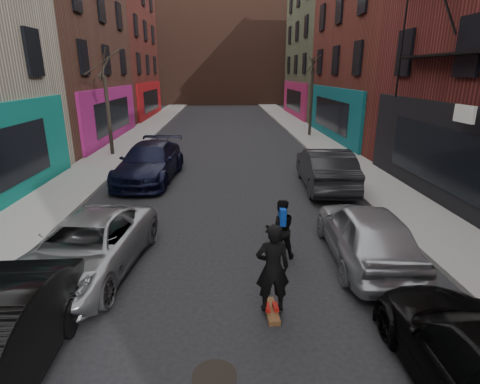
{
  "coord_description": "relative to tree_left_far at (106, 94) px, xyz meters",
  "views": [
    {
      "loc": [
        -0.06,
        -2.76,
        4.46
      ],
      "look_at": [
        0.35,
        6.14,
        1.6
      ],
      "focal_mm": 28.0,
      "sensor_mm": 36.0,
      "label": 1
    }
  ],
  "objects": [
    {
      "name": "skateboard",
      "position": [
        7.03,
        -14.6,
        -3.33
      ],
      "size": [
        0.26,
        0.81,
        0.1
      ],
      "primitive_type": "cube",
      "rotation": [
        0.0,
        0.0,
        0.04
      ],
      "color": "brown",
      "rests_on": "ground"
    },
    {
      "name": "parked_right_far",
      "position": [
        9.59,
        -12.57,
        -2.64
      ],
      "size": [
        1.98,
        4.41,
        1.47
      ],
      "primitive_type": "imported",
      "rotation": [
        0.0,
        0.0,
        3.09
      ],
      "color": "#9A9CA2",
      "rests_on": "ground"
    },
    {
      "name": "sidewalk_right",
      "position": [
        12.45,
        12.0,
        -3.31
      ],
      "size": [
        2.5,
        84.0,
        0.13
      ],
      "primitive_type": "cube",
      "color": "gray",
      "rests_on": "ground"
    },
    {
      "name": "tree_right_far",
      "position": [
        12.4,
        6.0,
        0.15
      ],
      "size": [
        2.0,
        2.0,
        6.8
      ],
      "primitive_type": null,
      "color": "black",
      "rests_on": "sidewalk_right"
    },
    {
      "name": "pedestrian",
      "position": [
        7.53,
        -12.3,
        -2.6
      ],
      "size": [
        0.77,
        0.64,
        1.53
      ],
      "rotation": [
        0.0,
        0.0,
        3.19
      ],
      "color": "black",
      "rests_on": "ground"
    },
    {
      "name": "tree_left_far",
      "position": [
        0.0,
        0.0,
        0.0
      ],
      "size": [
        2.0,
        2.0,
        6.5
      ],
      "primitive_type": null,
      "color": "black",
      "rests_on": "sidewalk_left"
    },
    {
      "name": "parked_right_end",
      "position": [
        10.21,
        -6.46,
        -2.57
      ],
      "size": [
        2.03,
        5.01,
        1.62
      ],
      "primitive_type": "imported",
      "rotation": [
        0.0,
        0.0,
        3.08
      ],
      "color": "black",
      "rests_on": "ground"
    },
    {
      "name": "sidewalk_left",
      "position": [
        -0.05,
        12.0,
        -3.31
      ],
      "size": [
        2.5,
        84.0,
        0.13
      ],
      "primitive_type": "cube",
      "color": "gray",
      "rests_on": "ground"
    },
    {
      "name": "manhole",
      "position": [
        5.96,
        -16.14,
        -3.37
      ],
      "size": [
        0.72,
        0.72,
        0.01
      ],
      "primitive_type": "cylinder",
      "rotation": [
        0.0,
        0.0,
        -0.03
      ],
      "color": "black",
      "rests_on": "ground"
    },
    {
      "name": "parked_left_end",
      "position": [
        3.0,
        -4.96,
        -2.59
      ],
      "size": [
        2.63,
        5.57,
        1.57
      ],
      "primitive_type": "imported",
      "rotation": [
        0.0,
        0.0,
        -0.08
      ],
      "color": "black",
      "rests_on": "ground"
    },
    {
      "name": "parked_left_far",
      "position": [
        3.0,
        -12.85,
        -2.73
      ],
      "size": [
        2.7,
        4.88,
        1.29
      ],
      "primitive_type": "imported",
      "rotation": [
        0.0,
        0.0,
        -0.12
      ],
      "color": "gray",
      "rests_on": "ground"
    },
    {
      "name": "building_far",
      "position": [
        6.2,
        38.0,
        3.62
      ],
      "size": [
        40.0,
        10.0,
        14.0
      ],
      "primitive_type": "cube",
      "color": "#47281E",
      "rests_on": "ground"
    },
    {
      "name": "skateboarder",
      "position": [
        7.03,
        -14.6,
        -2.4
      ],
      "size": [
        0.66,
        0.45,
        1.77
      ],
      "primitive_type": "imported",
      "rotation": [
        0.0,
        0.0,
        3.19
      ],
      "color": "black",
      "rests_on": "skateboard"
    }
  ]
}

